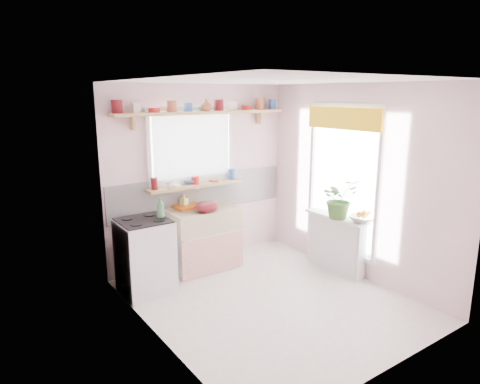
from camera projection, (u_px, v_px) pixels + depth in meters
room at (270, 169)px, 5.77m from camera, size 3.20×3.20×3.20m
sink_unit at (203, 238)px, 5.87m from camera, size 0.95×0.65×1.11m
cooker at (145, 256)px, 5.14m from camera, size 0.58×0.58×0.93m
radiator_ledge at (336, 242)px, 5.82m from camera, size 0.22×0.95×0.78m
windowsill at (195, 185)px, 5.86m from camera, size 1.40×0.22×0.04m
pine_shelf at (204, 113)px, 5.72m from camera, size 2.52×0.24×0.04m
shelf_crockery at (204, 107)px, 5.70m from camera, size 2.47×0.11×0.12m
sill_crockery at (195, 180)px, 5.85m from camera, size 1.35×0.11×0.12m
dish_tray at (188, 206)px, 5.82m from camera, size 0.38×0.29×0.04m
colander at (207, 207)px, 5.60m from camera, size 0.40×0.40×0.14m
jade_plant at (339, 199)px, 5.55m from camera, size 0.54×0.49×0.53m
fruit_bowl at (363, 219)px, 5.42m from camera, size 0.40×0.40×0.08m
herb_pot at (342, 211)px, 5.54m from camera, size 0.12×0.10×0.21m
soap_bottle_sink at (184, 200)px, 5.83m from camera, size 0.12×0.12×0.20m
sill_cup at (170, 185)px, 5.57m from camera, size 0.11×0.11×0.08m
sill_bowl at (189, 182)px, 5.87m from camera, size 0.23×0.23×0.06m
shelf_vase at (206, 105)px, 5.65m from camera, size 0.18×0.18×0.16m
cooker_bottle at (160, 208)px, 5.12m from camera, size 0.10×0.10×0.24m
fruit at (363, 214)px, 5.42m from camera, size 0.20×0.14×0.10m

